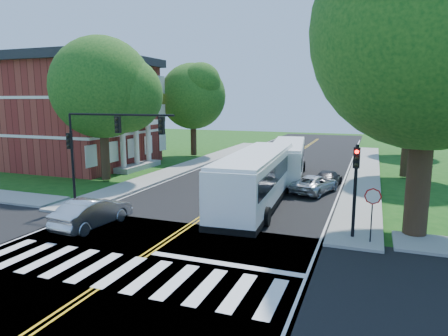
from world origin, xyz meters
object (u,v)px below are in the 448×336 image
at_px(dark_sedan, 328,178).
at_px(bus_lead, 256,178).
at_px(signal_ne, 356,179).
at_px(suv, 314,184).
at_px(hatchback, 93,212).
at_px(signal_nw, 103,138).
at_px(bus_follow, 287,159).

bearing_deg(dark_sedan, bus_lead, 69.00).
xyz_separation_m(signal_ne, suv, (-3.08, 9.23, -2.31)).
height_order(hatchback, dark_sedan, hatchback).
relative_size(signal_nw, suv, 1.55).
bearing_deg(hatchback, signal_ne, -163.68).
bearing_deg(bus_lead, suv, -124.92).
bearing_deg(signal_ne, bus_follow, 113.44).
bearing_deg(bus_lead, bus_follow, -93.68).
relative_size(signal_ne, bus_lead, 0.33).
distance_m(suv, dark_sedan, 2.79).
bearing_deg(suv, hatchback, 66.51).
xyz_separation_m(signal_ne, bus_lead, (-6.02, 4.41, -1.18)).
relative_size(signal_nw, bus_lead, 0.54).
distance_m(signal_nw, bus_lead, 9.53).
bearing_deg(hatchback, suv, -124.84).
relative_size(signal_nw, hatchback, 1.55).
xyz_separation_m(hatchback, suv, (9.78, 11.91, -0.12)).
bearing_deg(signal_nw, bus_follow, 59.80).
bearing_deg(bus_follow, suv, 114.10).
relative_size(bus_follow, suv, 2.63).
bearing_deg(bus_follow, signal_nw, 51.49).
height_order(bus_follow, dark_sedan, bus_follow).
distance_m(signal_ne, bus_lead, 7.55).
xyz_separation_m(suv, dark_sedan, (0.65, 2.71, -0.04)).
bearing_deg(bus_follow, hatchback, 59.12).
xyz_separation_m(signal_ne, dark_sedan, (-2.43, 11.95, -2.35)).
relative_size(signal_nw, bus_follow, 0.59).
relative_size(hatchback, suv, 1.00).
xyz_separation_m(bus_follow, hatchback, (-6.86, -16.51, -0.86)).
distance_m(signal_nw, dark_sedan, 17.10).
bearing_deg(bus_lead, signal_ne, 140.23).
bearing_deg(suv, signal_ne, 124.34).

